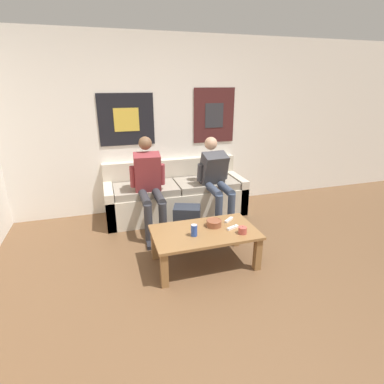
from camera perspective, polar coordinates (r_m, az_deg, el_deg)
The scene contains 12 objects.
ground_plane at distance 2.89m, azimuth 5.25°, elevation -20.72°, with size 18.00×18.00×0.00m, color brown.
wall_back at distance 4.59m, azimuth -5.95°, elevation 12.33°, with size 10.00×0.07×2.55m.
couch at distance 4.51m, azimuth -3.15°, elevation -0.77°, with size 2.05×0.73×0.79m.
coffee_table at distance 3.25m, azimuth 2.42°, elevation -8.43°, with size 1.12×0.64×0.40m.
person_seated_adult at distance 3.93m, azimuth -8.14°, elevation 1.75°, with size 0.47×0.85×1.24m.
person_seated_teen at distance 4.21m, azimuth 4.59°, elevation 2.77°, with size 0.47×0.88×1.17m.
backpack at distance 3.87m, azimuth -0.97°, elevation -5.80°, with size 0.40×0.35×0.41m.
ceramic_bowl at distance 3.31m, azimuth 4.21°, elevation -5.85°, with size 0.17×0.17×0.08m.
pillar_candle at distance 3.20m, azimuth 9.60°, elevation -7.21°, with size 0.09×0.09×0.08m.
drink_can_blue at distance 3.10m, azimuth 0.40°, elevation -7.30°, with size 0.07×0.07×0.12m.
game_controller_near_left at distance 3.29m, azimuth 7.74°, elevation -6.72°, with size 0.15×0.08×0.03m.
game_controller_near_right at distance 3.46m, azimuth 7.03°, elevation -5.29°, with size 0.13×0.12×0.03m.
Camera 1 is at (-0.87, -2.01, 1.89)m, focal length 28.00 mm.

